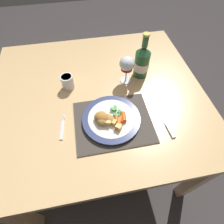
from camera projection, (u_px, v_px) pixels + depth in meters
ground_plane at (103, 149)px, 1.54m from camera, size 6.00×6.00×0.00m
dining_table at (98, 102)px, 1.01m from camera, size 1.14×1.03×0.74m
placemat at (113, 122)px, 0.82m from camera, size 0.36×0.29×0.01m
dinner_plate at (111, 119)px, 0.81m from camera, size 0.27×0.27×0.02m
breaded_croquettes at (103, 118)px, 0.78m from camera, size 0.10×0.09×0.04m
green_beans_pile at (118, 112)px, 0.82m from camera, size 0.06×0.07×0.02m
glazed_carrots at (120, 120)px, 0.79m from camera, size 0.07×0.09×0.02m
fork at (62, 129)px, 0.80m from camera, size 0.03×0.13×0.01m
table_knife at (167, 124)px, 0.81m from camera, size 0.03×0.19×0.01m
wine_glass at (127, 65)px, 0.89m from camera, size 0.08×0.08×0.16m
bottle at (142, 62)px, 0.94m from camera, size 0.08×0.08×0.25m
roast_potatoes at (113, 124)px, 0.77m from camera, size 0.08×0.07×0.03m
drinking_cup at (68, 82)px, 0.92m from camera, size 0.07×0.07×0.08m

